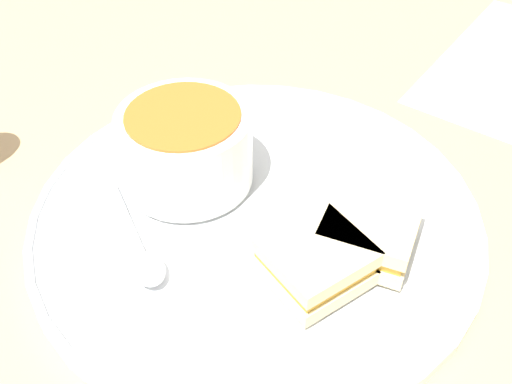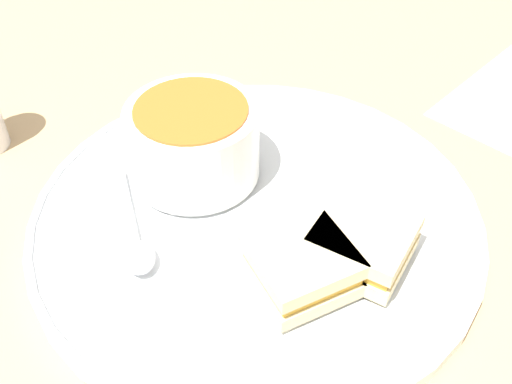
# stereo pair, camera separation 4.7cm
# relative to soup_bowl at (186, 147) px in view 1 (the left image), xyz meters

# --- Properties ---
(ground_plane) EXTENTS (2.40, 2.40, 0.00)m
(ground_plane) POSITION_rel_soup_bowl_xyz_m (-0.07, -0.01, -0.05)
(ground_plane) COLOR tan
(plate) EXTENTS (0.36, 0.36, 0.02)m
(plate) POSITION_rel_soup_bowl_xyz_m (-0.07, -0.01, -0.04)
(plate) COLOR white
(plate) RESTS_ON ground_plane
(soup_bowl) EXTENTS (0.11, 0.11, 0.07)m
(soup_bowl) POSITION_rel_soup_bowl_xyz_m (0.00, 0.00, 0.00)
(soup_bowl) COLOR white
(soup_bowl) RESTS_ON plate
(spoon) EXTENTS (0.12, 0.06, 0.01)m
(spoon) POSITION_rel_soup_bowl_xyz_m (-0.05, 0.09, -0.03)
(spoon) COLOR silver
(spoon) RESTS_ON plate
(sandwich_half_near) EXTENTS (0.08, 0.08, 0.03)m
(sandwich_half_near) POSITION_rel_soup_bowl_xyz_m (-0.14, 0.01, -0.02)
(sandwich_half_near) COLOR beige
(sandwich_half_near) RESTS_ON plate
(sandwich_half_far) EXTENTS (0.09, 0.09, 0.03)m
(sandwich_half_far) POSITION_rel_soup_bowl_xyz_m (-0.16, -0.04, -0.02)
(sandwich_half_far) COLOR beige
(sandwich_half_far) RESTS_ON plate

